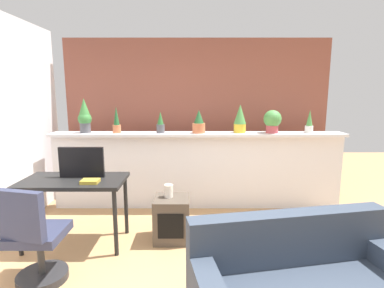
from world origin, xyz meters
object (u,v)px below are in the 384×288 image
Objects in this scene: office_chair at (35,243)px; book_on_desk at (91,181)px; vase_on_shelf at (169,191)px; desk at (75,187)px; potted_plant_1 at (117,122)px; side_cube_shelf at (172,219)px; potted_plant_4 at (240,118)px; potted_plant_0 at (85,116)px; potted_plant_5 at (273,121)px; potted_plant_3 at (199,123)px; tv_monitor at (82,162)px; potted_plant_6 at (310,123)px; potted_plant_2 at (161,124)px.

office_chair reaches higher than book_on_desk.
desk is at bearing -172.99° from vase_on_shelf.
side_cube_shelf is (0.83, -0.95, -1.02)m from potted_plant_1.
potted_plant_4 is at bearing 1.01° from potted_plant_1.
potted_plant_5 is at bearing -0.53° from potted_plant_0.
potted_plant_0 is 2.18m from potted_plant_4.
potted_plant_4 is (0.58, 0.04, 0.06)m from potted_plant_3.
book_on_desk reaches higher than side_cube_shelf.
potted_plant_4 is at bearing 27.65° from tv_monitor.
office_chair is 1.41m from vase_on_shelf.
potted_plant_5 is 2.70m from desk.
potted_plant_1 reaches higher than book_on_desk.
potted_plant_4 is at bearing 45.15° from vase_on_shelf.
potted_plant_1 is 1.73m from potted_plant_4.
potted_plant_4 reaches higher than tv_monitor.
potted_plant_1 is 2.00m from office_chair.
vase_on_shelf is (1.02, 0.13, -0.09)m from desk.
potted_plant_1 is 2.71m from potted_plant_6.
potted_plant_0 is 1.07m from potted_plant_2.
potted_plant_3 is 1.19m from vase_on_shelf.
potted_plant_2 is 1.15m from vase_on_shelf.
book_on_desk is at bearing -145.06° from potted_plant_4.
office_chair is (-2.49, -1.77, -0.90)m from potted_plant_5.
potted_plant_4 is 2.33m from desk.
potted_plant_5 is 0.64× the size of side_cube_shelf.
side_cube_shelf is at bearing -132.83° from potted_plant_4.
vase_on_shelf is (1.24, -0.94, -0.78)m from potted_plant_0.
potted_plant_3 is 1.56m from potted_plant_6.
potted_plant_6 is 2.23× the size of vase_on_shelf.
desk is (-2.41, -1.04, -0.62)m from potted_plant_5.
desk reaches higher than side_cube_shelf.
potted_plant_3 is 1.42m from side_cube_shelf.
potted_plant_0 is 1.49× the size of potted_plant_3.
potted_plant_0 reaches higher than vase_on_shelf.
potted_plant_3 is at bearing 68.27° from vase_on_shelf.
potted_plant_2 is 1.39m from side_cube_shelf.
potted_plant_5 is at bearing 28.39° from book_on_desk.
potted_plant_0 reaches higher than potted_plant_4.
desk is at bearing 148.54° from book_on_desk.
potted_plant_5 is at bearing -3.99° from potted_plant_4.
potted_plant_2 is at bearing 50.80° from desk.
potted_plant_5 reaches higher than vase_on_shelf.
potted_plant_2 is 1.12m from potted_plant_4.
potted_plant_0 reaches higher than desk.
potted_plant_2 is at bearing 102.56° from side_cube_shelf.
vase_on_shelf is at bearing -111.73° from potted_plant_3.
tv_monitor is 0.31m from book_on_desk.
potted_plant_1 is at bearing 77.48° from desk.
potted_plant_6 is at bearing 18.87° from tv_monitor.
potted_plant_3 is 0.58m from potted_plant_4.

